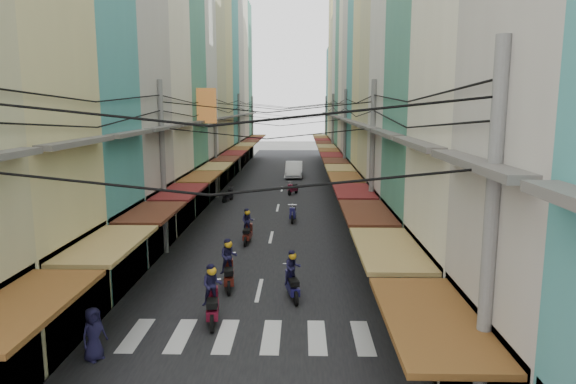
% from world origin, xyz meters
% --- Properties ---
extents(ground, '(160.00, 160.00, 0.00)m').
position_xyz_m(ground, '(0.00, 0.00, 0.00)').
color(ground, slate).
rests_on(ground, ground).
extents(road, '(10.00, 80.00, 0.02)m').
position_xyz_m(road, '(0.00, 20.00, 0.01)').
color(road, black).
rests_on(road, ground).
extents(sidewalk_left, '(3.00, 80.00, 0.06)m').
position_xyz_m(sidewalk_left, '(-6.50, 20.00, 0.03)').
color(sidewalk_left, gray).
rests_on(sidewalk_left, ground).
extents(sidewalk_right, '(3.00, 80.00, 0.06)m').
position_xyz_m(sidewalk_right, '(6.50, 20.00, 0.03)').
color(sidewalk_right, gray).
rests_on(sidewalk_right, ground).
extents(crosswalk, '(7.55, 2.40, 0.01)m').
position_xyz_m(crosswalk, '(-0.00, -6.00, 0.03)').
color(crosswalk, silver).
rests_on(crosswalk, ground).
extents(building_row_left, '(7.80, 67.67, 23.70)m').
position_xyz_m(building_row_left, '(-7.92, 16.56, 9.78)').
color(building_row_left, beige).
rests_on(building_row_left, ground).
extents(building_row_right, '(7.80, 68.98, 22.59)m').
position_xyz_m(building_row_right, '(7.92, 16.45, 9.41)').
color(building_row_right, teal).
rests_on(building_row_right, ground).
extents(utility_poles, '(10.20, 66.13, 8.20)m').
position_xyz_m(utility_poles, '(0.00, 15.01, 6.59)').
color(utility_poles, slate).
rests_on(utility_poles, ground).
extents(white_car, '(5.47, 2.15, 1.93)m').
position_xyz_m(white_car, '(0.91, 29.35, 0.00)').
color(white_car, white).
rests_on(white_car, ground).
extents(bicycle, '(1.64, 1.07, 1.05)m').
position_xyz_m(bicycle, '(7.50, 2.67, 0.00)').
color(bicycle, black).
rests_on(bicycle, ground).
extents(moving_scooters, '(5.52, 26.37, 1.98)m').
position_xyz_m(moving_scooters, '(-0.56, 2.13, 0.56)').
color(moving_scooters, black).
rests_on(moving_scooters, ground).
extents(parked_scooters, '(13.21, 11.60, 0.98)m').
position_xyz_m(parked_scooters, '(2.92, -3.49, 0.45)').
color(parked_scooters, black).
rests_on(parked_scooters, ground).
extents(pedestrians, '(13.76, 19.60, 2.23)m').
position_xyz_m(pedestrians, '(-4.23, 1.75, 1.04)').
color(pedestrians, black).
rests_on(pedestrians, ground).
extents(market_umbrella, '(2.14, 2.14, 2.25)m').
position_xyz_m(market_umbrella, '(6.77, -5.71, 1.98)').
color(market_umbrella, '#B2B2B7').
rests_on(market_umbrella, ground).
extents(traffic_sign, '(0.10, 0.60, 2.76)m').
position_xyz_m(traffic_sign, '(5.13, -6.30, 1.99)').
color(traffic_sign, slate).
rests_on(traffic_sign, ground).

